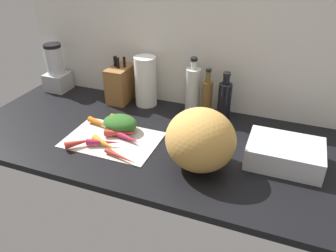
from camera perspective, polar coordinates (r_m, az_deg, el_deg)
name	(u,v)px	position (r cm, az deg, el deg)	size (l,w,h in cm)	color
ground_plane	(147,138)	(157.95, -3.57, -1.98)	(170.00, 80.00, 3.00)	black
wall_back	(176,48)	(177.39, 1.34, 12.97)	(170.00, 3.00, 60.00)	silver
cutting_board	(112,139)	(155.00, -9.35, -2.22)	(41.65, 28.45, 0.80)	beige
carrot_0	(123,133)	(155.02, -7.68, -1.19)	(3.24, 3.24, 16.46)	red
carrot_1	(126,135)	(154.15, -7.16, -1.57)	(2.20, 2.20, 15.30)	#B2264C
carrot_2	(103,142)	(149.92, -10.87, -2.71)	(3.09, 3.09, 14.52)	#B2264C
carrot_3	(102,124)	(164.41, -11.09, 0.39)	(2.97, 2.97, 16.54)	orange
carrot_4	(119,124)	(163.37, -8.33, 0.41)	(2.76, 2.76, 17.37)	orange
carrot_5	(80,142)	(151.91, -14.64, -2.69)	(3.27, 3.27, 12.99)	red
carrot_6	(121,157)	(140.22, -7.87, -5.20)	(2.12, 2.12, 17.32)	red
carrot_7	(105,144)	(148.73, -10.58, -2.93)	(3.27, 3.27, 14.36)	orange
carrot_8	(129,138)	(151.25, -6.63, -2.07)	(2.80, 2.80, 12.60)	#B2264C
carrot_greens_pile	(120,123)	(159.38, -8.08, 0.50)	(16.58, 12.76, 7.02)	#2D6023
winter_squash	(200,140)	(130.42, 5.49, -2.35)	(27.45, 26.01, 25.12)	gold
knife_block	(120,84)	(186.82, -8.06, 7.00)	(10.71, 16.29, 24.87)	brown
blender_appliance	(56,71)	(208.62, -18.33, 8.85)	(12.63, 12.63, 27.53)	#B2B2B7
paper_towel_roll	(146,81)	(180.10, -3.80, 7.53)	(11.44, 11.44, 26.58)	white
bottle_0	(193,91)	(170.81, 4.21, 5.96)	(7.51, 7.51, 29.85)	silver
bottle_1	(207,98)	(168.10, 6.56, 4.65)	(5.33, 5.33, 26.16)	brown
bottle_2	(224,101)	(167.29, 9.49, 4.26)	(6.57, 6.57, 24.89)	black
dish_rack	(284,154)	(143.43, 19.05, -4.54)	(29.44, 21.37, 9.27)	silver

